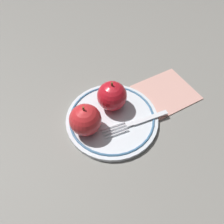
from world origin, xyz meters
The scene contains 6 objects.
ground_plane centered at (0.00, 0.00, 0.00)m, with size 2.00×2.00×0.00m, color slate.
plate centered at (0.02, 0.01, 0.01)m, with size 0.23×0.23×0.01m.
apple_red_whole centered at (0.01, -0.03, 0.05)m, with size 0.07×0.07×0.08m.
apple_second_whole centered at (0.09, 0.04, 0.05)m, with size 0.07×0.07×0.08m.
fork centered at (-0.04, 0.03, 0.02)m, with size 0.17×0.06×0.00m.
napkin_folded centered at (-0.14, -0.06, 0.00)m, with size 0.15×0.14×0.01m, color tan.
Camera 1 is at (0.06, 0.33, 0.46)m, focal length 35.00 mm.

